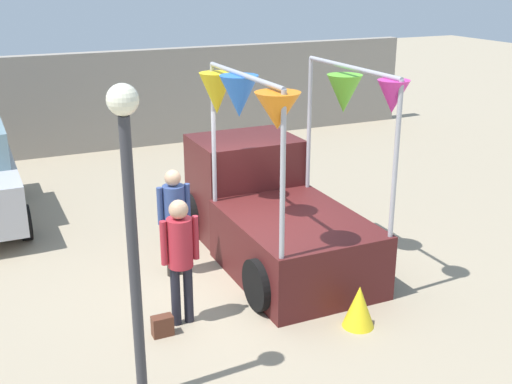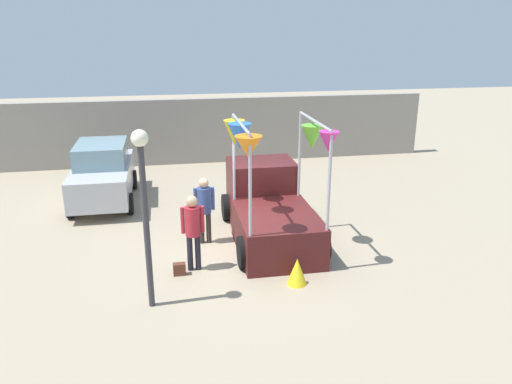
# 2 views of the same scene
# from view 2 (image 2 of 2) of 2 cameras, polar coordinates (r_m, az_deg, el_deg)

# --- Properties ---
(ground_plane) EXTENTS (60.00, 60.00, 0.00)m
(ground_plane) POSITION_cam_2_polar(r_m,az_deg,el_deg) (12.60, -1.61, -6.62)
(ground_plane) COLOR gray
(vendor_truck) EXTENTS (2.51, 4.11, 3.27)m
(vendor_truck) POSITION_cam_2_polar(r_m,az_deg,el_deg) (13.10, 1.35, -1.32)
(vendor_truck) COLOR #4C1919
(vendor_truck) RESTS_ON ground
(parked_car) EXTENTS (1.88, 4.00, 1.88)m
(parked_car) POSITION_cam_2_polar(r_m,az_deg,el_deg) (16.39, -17.11, 2.10)
(parked_car) COLOR #B7B7BC
(parked_car) RESTS_ON ground
(person_customer) EXTENTS (0.53, 0.34, 1.80)m
(person_customer) POSITION_cam_2_polar(r_m,az_deg,el_deg) (11.28, -7.24, -3.81)
(person_customer) COLOR black
(person_customer) RESTS_ON ground
(person_vendor) EXTENTS (0.53, 0.34, 1.74)m
(person_vendor) POSITION_cam_2_polar(r_m,az_deg,el_deg) (12.67, -5.93, -1.38)
(person_vendor) COLOR #2D2823
(person_vendor) RESTS_ON ground
(handbag) EXTENTS (0.28, 0.16, 0.28)m
(handbag) POSITION_cam_2_polar(r_m,az_deg,el_deg) (11.48, -8.75, -8.71)
(handbag) COLOR #592D1E
(handbag) RESTS_ON ground
(street_lamp) EXTENTS (0.32, 0.32, 3.59)m
(street_lamp) POSITION_cam_2_polar(r_m,az_deg,el_deg) (9.52, -12.70, -0.21)
(street_lamp) COLOR #333338
(street_lamp) RESTS_ON ground
(brick_boundary_wall) EXTENTS (18.00, 0.36, 2.60)m
(brick_boundary_wall) POSITION_cam_2_polar(r_m,az_deg,el_deg) (20.42, -5.46, 7.00)
(brick_boundary_wall) COLOR gray
(brick_boundary_wall) RESTS_ON ground
(folded_kite_bundle_sunflower) EXTENTS (0.52, 0.52, 0.60)m
(folded_kite_bundle_sunflower) POSITION_cam_2_polar(r_m,az_deg,el_deg) (10.95, 4.72, -9.03)
(folded_kite_bundle_sunflower) COLOR yellow
(folded_kite_bundle_sunflower) RESTS_ON ground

